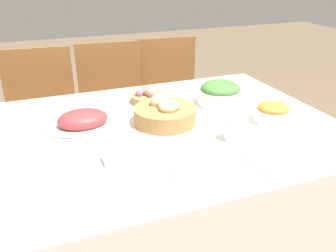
{
  "coord_description": "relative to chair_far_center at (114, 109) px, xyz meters",
  "views": [
    {
      "loc": [
        -0.43,
        -1.25,
        1.37
      ],
      "look_at": [
        0.02,
        -0.08,
        0.78
      ],
      "focal_mm": 38.0,
      "sensor_mm": 36.0,
      "label": 1
    }
  ],
  "objects": [
    {
      "name": "dining_table",
      "position": [
        -0.02,
        -0.89,
        -0.11
      ],
      "size": [
        1.52,
        1.08,
        0.74
      ],
      "color": "white",
      "rests_on": "ground"
    },
    {
      "name": "chair_far_center",
      "position": [
        0.0,
        0.0,
        0.0
      ],
      "size": [
        0.46,
        0.46,
        0.9
      ],
      "rotation": [
        0.0,
        0.0,
        -0.1
      ],
      "color": "brown",
      "rests_on": "ground"
    },
    {
      "name": "chair_far_right",
      "position": [
        0.4,
        -0.0,
        0.0
      ],
      "size": [
        0.46,
        0.46,
        0.9
      ],
      "rotation": [
        0.0,
        0.0,
        -0.11
      ],
      "color": "brown",
      "rests_on": "ground"
    },
    {
      "name": "chair_far_left",
      "position": [
        -0.45,
        0.0,
        0.0
      ],
      "size": [
        0.46,
        0.46,
        0.9
      ],
      "rotation": [
        0.0,
        0.0,
        -0.1
      ],
      "color": "brown",
      "rests_on": "ground"
    },
    {
      "name": "bread_basket",
      "position": [
        0.03,
        -0.85,
        0.3
      ],
      "size": [
        0.26,
        0.26,
        0.11
      ],
      "color": "#9E7542",
      "rests_on": "dining_table"
    },
    {
      "name": "egg_basket",
      "position": [
        0.05,
        -0.59,
        0.28
      ],
      "size": [
        0.17,
        0.17,
        0.08
      ],
      "color": "#9E7542",
      "rests_on": "dining_table"
    },
    {
      "name": "ham_platter",
      "position": [
        -0.29,
        -0.76,
        0.28
      ],
      "size": [
        0.32,
        0.22,
        0.08
      ],
      "color": "white",
      "rests_on": "dining_table"
    },
    {
      "name": "green_salad_bowl",
      "position": [
        0.36,
        -0.74,
        0.31
      ],
      "size": [
        0.22,
        0.22,
        0.11
      ],
      "color": "white",
      "rests_on": "dining_table"
    },
    {
      "name": "carrot_bowl",
      "position": [
        0.46,
        -1.01,
        0.3
      ],
      "size": [
        0.15,
        0.15,
        0.09
      ],
      "color": "white",
      "rests_on": "dining_table"
    },
    {
      "name": "dinner_plate",
      "position": [
        0.02,
        -1.27,
        0.26
      ],
      "size": [
        0.24,
        0.24,
        0.01
      ],
      "color": "white",
      "rests_on": "dining_table"
    },
    {
      "name": "fork",
      "position": [
        -0.13,
        -1.27,
        0.26
      ],
      "size": [
        0.02,
        0.2,
        0.0
      ],
      "rotation": [
        0.0,
        0.0,
        -0.06
      ],
      "color": "#B7B7BC",
      "rests_on": "dining_table"
    },
    {
      "name": "knife",
      "position": [
        0.16,
        -1.27,
        0.26
      ],
      "size": [
        0.02,
        0.2,
        0.0
      ],
      "rotation": [
        0.0,
        0.0,
        -0.06
      ],
      "color": "#B7B7BC",
      "rests_on": "dining_table"
    },
    {
      "name": "spoon",
      "position": [
        0.19,
        -1.27,
        0.26
      ],
      "size": [
        0.02,
        0.2,
        0.0
      ],
      "rotation": [
        0.0,
        0.0,
        0.06
      ],
      "color": "#B7B7BC",
      "rests_on": "dining_table"
    },
    {
      "name": "drinking_cup",
      "position": [
        0.22,
        -1.1,
        0.3
      ],
      "size": [
        0.07,
        0.07,
        0.08
      ],
      "color": "silver",
      "rests_on": "dining_table"
    },
    {
      "name": "butter_dish",
      "position": [
        -0.23,
        -1.09,
        0.27
      ],
      "size": [
        0.1,
        0.06,
        0.03
      ],
      "color": "white",
      "rests_on": "dining_table"
    }
  ]
}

